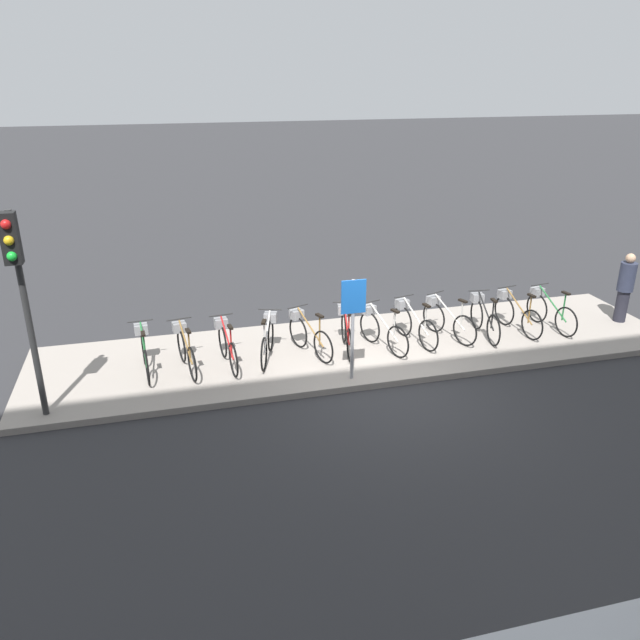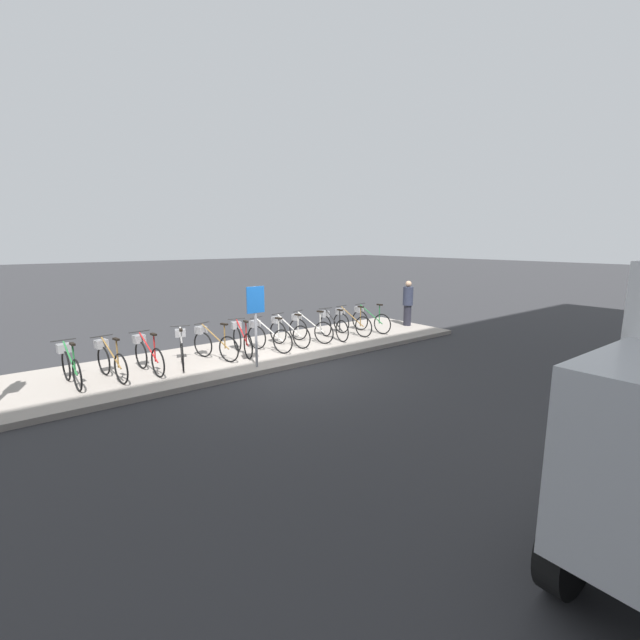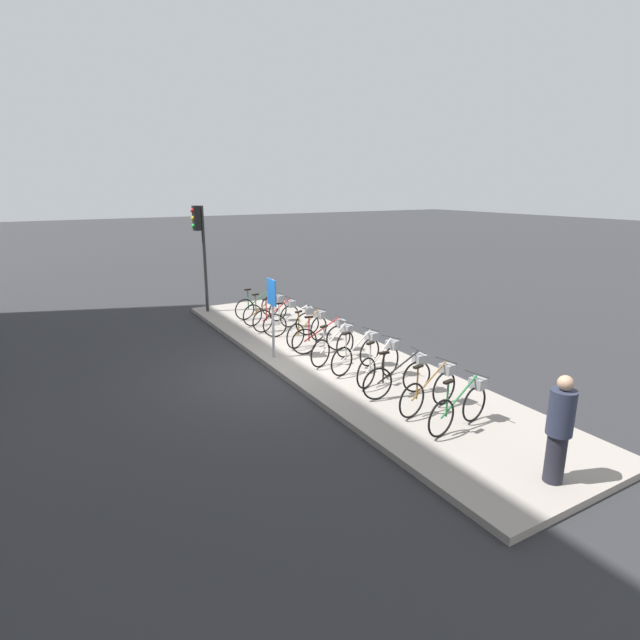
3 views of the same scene
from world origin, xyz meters
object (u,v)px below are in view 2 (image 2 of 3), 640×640
at_px(parked_bicycle_3, 182,347).
at_px(parked_bicycle_10, 350,321).
at_px(parked_bicycle_8, 308,327).
at_px(parked_bicycle_9, 332,325).
at_px(parked_bicycle_5, 241,338).
at_px(pedestrian, 408,302).
at_px(parked_bicycle_6, 267,335).
at_px(parked_bicycle_0, 70,364).
at_px(parked_bicycle_2, 147,353).
at_px(parked_bicycle_11, 369,319).
at_px(parked_bicycle_7, 287,331).
at_px(parked_bicycle_1, 110,359).
at_px(sign_post, 256,312).
at_px(parked_bicycle_4, 213,342).

height_order(parked_bicycle_3, parked_bicycle_10, same).
xyz_separation_m(parked_bicycle_8, parked_bicycle_9, (0.80, -0.11, 0.00)).
bearing_deg(parked_bicycle_5, parked_bicycle_9, -1.03).
bearing_deg(parked_bicycle_10, parked_bicycle_8, 178.21).
bearing_deg(pedestrian, parked_bicycle_8, 177.71).
bearing_deg(pedestrian, parked_bicycle_6, -179.84).
relative_size(parked_bicycle_0, parked_bicycle_2, 1.00).
distance_m(parked_bicycle_10, parked_bicycle_11, 0.77).
bearing_deg(parked_bicycle_7, parked_bicycle_3, -179.14).
height_order(parked_bicycle_10, parked_bicycle_11, same).
xyz_separation_m(parked_bicycle_5, parked_bicycle_6, (0.68, -0.12, 0.00)).
xyz_separation_m(parked_bicycle_1, sign_post, (2.86, -1.16, 0.86)).
height_order(parked_bicycle_9, pedestrian, pedestrian).
xyz_separation_m(parked_bicycle_11, pedestrian, (1.78, -0.07, 0.38)).
xyz_separation_m(parked_bicycle_7, parked_bicycle_8, (0.75, 0.04, 0.00)).
relative_size(parked_bicycle_1, parked_bicycle_5, 1.00).
xyz_separation_m(parked_bicycle_6, pedestrian, (5.61, 0.02, 0.38)).
xyz_separation_m(parked_bicycle_0, parked_bicycle_10, (7.59, 0.03, 0.00)).
bearing_deg(parked_bicycle_4, sign_post, -68.01).
bearing_deg(parked_bicycle_6, parked_bicycle_11, 1.34).
bearing_deg(parked_bicycle_4, parked_bicycle_8, 1.05).
bearing_deg(parked_bicycle_4, pedestrian, -0.90).
relative_size(parked_bicycle_4, parked_bicycle_11, 0.96).
bearing_deg(parked_bicycle_3, parked_bicycle_11, -0.06).
bearing_deg(parked_bicycle_10, parked_bicycle_1, -179.09).
bearing_deg(parked_bicycle_10, parked_bicycle_0, -179.76).
bearing_deg(parked_bicycle_10, parked_bicycle_11, -3.06).
bearing_deg(parked_bicycle_0, parked_bicycle_3, -0.09).
distance_m(parked_bicycle_5, parked_bicycle_8, 2.17).
xyz_separation_m(parked_bicycle_4, parked_bicycle_7, (2.19, 0.02, 0.00)).
xyz_separation_m(parked_bicycle_3, parked_bicycle_7, (2.98, 0.04, 0.00)).
distance_m(parked_bicycle_0, parked_bicycle_3, 2.29).
xyz_separation_m(parked_bicycle_6, parked_bicycle_11, (3.83, 0.09, 0.00)).
height_order(parked_bicycle_2, pedestrian, pedestrian).
distance_m(parked_bicycle_7, parked_bicycle_11, 3.09).
relative_size(parked_bicycle_0, parked_bicycle_7, 1.02).
bearing_deg(parked_bicycle_3, parked_bicycle_5, 1.00).
xyz_separation_m(parked_bicycle_0, pedestrian, (10.14, -0.08, 0.38)).
distance_m(parked_bicycle_1, parked_bicycle_11, 7.63).
bearing_deg(parked_bicycle_2, parked_bicycle_3, 5.27).
relative_size(parked_bicycle_4, parked_bicycle_8, 1.00).
height_order(parked_bicycle_7, parked_bicycle_11, same).
xyz_separation_m(parked_bicycle_5, parked_bicycle_10, (3.74, 0.01, 0.00)).
bearing_deg(parked_bicycle_11, pedestrian, -2.40).
height_order(parked_bicycle_0, parked_bicycle_2, same).
height_order(parked_bicycle_5, pedestrian, pedestrian).
relative_size(parked_bicycle_0, parked_bicycle_8, 1.05).
distance_m(parked_bicycle_7, parked_bicycle_10, 2.32).
bearing_deg(parked_bicycle_11, parked_bicycle_5, 179.57).
bearing_deg(sign_post, parked_bicycle_3, 136.40).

